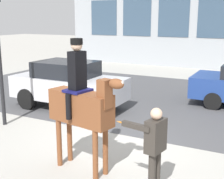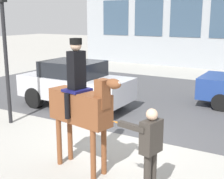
# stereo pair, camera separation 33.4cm
# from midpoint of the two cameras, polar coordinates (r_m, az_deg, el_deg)

# --- Properties ---
(ground_plane) EXTENTS (80.00, 80.00, 0.00)m
(ground_plane) POSITION_cam_midpoint_polar(r_m,az_deg,el_deg) (8.06, 2.83, -9.66)
(ground_plane) COLOR #9E9B93
(road_surface) EXTENTS (19.79, 8.50, 0.01)m
(road_surface) POSITION_cam_midpoint_polar(r_m,az_deg,el_deg) (12.26, 13.15, -1.98)
(road_surface) COLOR #444447
(road_surface) RESTS_ON ground_plane
(mounted_horse_lead) EXTENTS (1.83, 0.69, 2.72)m
(mounted_horse_lead) POSITION_cam_midpoint_polar(r_m,az_deg,el_deg) (6.26, -4.20, -2.63)
(mounted_horse_lead) COLOR brown
(mounted_horse_lead) RESTS_ON ground_plane
(pedestrian_bystander) EXTENTS (0.88, 0.44, 1.66)m
(pedestrian_bystander) POSITION_cam_midpoint_polar(r_m,az_deg,el_deg) (5.38, 8.72, -10.42)
(pedestrian_bystander) COLOR #332D28
(pedestrian_bystander) RESTS_ON ground_plane
(street_car_near_lane) EXTENTS (3.94, 1.78, 1.64)m
(street_car_near_lane) POSITION_cam_midpoint_polar(r_m,az_deg,el_deg) (10.93, -5.91, 1.09)
(street_car_near_lane) COLOR #B7B7BC
(street_car_near_lane) RESTS_ON ground_plane
(traffic_light) EXTENTS (0.24, 0.29, 4.24)m
(traffic_light) POSITION_cam_midpoint_polar(r_m,az_deg,el_deg) (9.42, -18.31, 10.71)
(traffic_light) COLOR black
(traffic_light) RESTS_ON ground_plane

